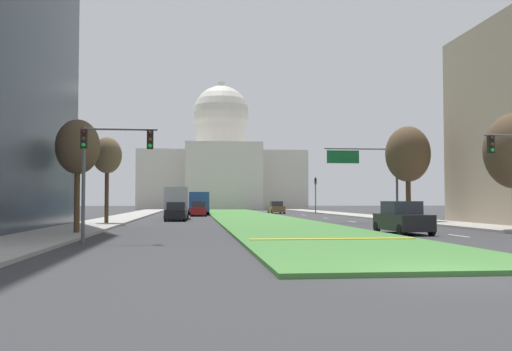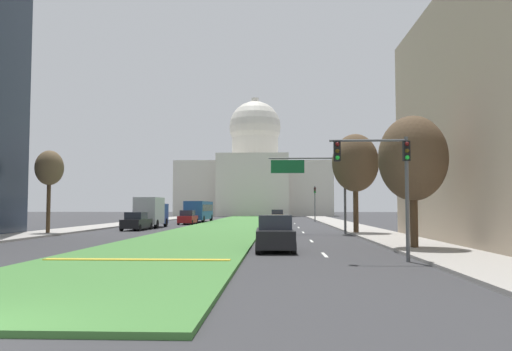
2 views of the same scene
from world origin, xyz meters
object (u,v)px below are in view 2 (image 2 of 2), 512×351
traffic_light_near_right (386,170)px  street_tree_right_mid (355,163)px  city_bus (199,210)px  sedan_lead_stopped (275,234)px  capitol_building (255,177)px  box_truck_delivery (151,212)px  overhead_guide_sign (315,177)px  sedan_far_horizon (277,216)px  traffic_light_far_right (315,199)px  sedan_midblock (136,222)px  street_tree_right_near (413,159)px  sedan_distant (188,218)px  street_tree_left_mid (49,169)px

traffic_light_near_right → street_tree_right_mid: (1.85, 20.77, 2.02)m
city_bus → sedan_lead_stopped: bearing=-76.5°
capitol_building → traffic_light_near_right: capitol_building is taller
traffic_light_near_right → box_truck_delivery: size_ratio=0.81×
overhead_guide_sign → street_tree_right_mid: 3.47m
sedan_lead_stopped → sedan_far_horizon: size_ratio=1.05×
traffic_light_near_right → traffic_light_far_right: same height
traffic_light_near_right → sedan_midblock: traffic_light_near_right is taller
box_truck_delivery → city_bus: bearing=82.2°
street_tree_right_near → sedan_distant: bearing=116.8°
street_tree_right_near → sedan_distant: size_ratio=1.63×
box_truck_delivery → city_bus: (2.42, 17.72, 0.09)m
sedan_far_horizon → box_truck_delivery: box_truck_delivery is taller
capitol_building → city_bus: (-5.50, -52.60, -7.60)m
capitol_building → sedan_lead_stopped: bearing=-86.8°
street_tree_left_mid → sedan_lead_stopped: 23.76m
street_tree_right_mid → sedan_distant: bearing=129.6°
traffic_light_near_right → street_tree_left_mid: bearing=140.2°
capitol_building → box_truck_delivery: (-7.92, -70.32, -7.69)m
street_tree_right_mid → sedan_lead_stopped: 17.86m
traffic_light_near_right → traffic_light_far_right: bearing=89.1°
street_tree_right_mid → sedan_far_horizon: bearing=100.9°
street_tree_right_near → street_tree_left_mid: (-25.71, 13.48, 0.52)m
overhead_guide_sign → sedan_distant: overhead_guide_sign is taller
overhead_guide_sign → sedan_lead_stopped: (-3.28, -16.37, -3.83)m
street_tree_right_mid → sedan_distant: street_tree_right_mid is taller
street_tree_left_mid → capitol_building: bearing=81.2°
overhead_guide_sign → box_truck_delivery: bearing=145.3°
street_tree_right_mid → street_tree_left_mid: bearing=-176.4°
street_tree_right_near → sedan_far_horizon: street_tree_right_near is taller
street_tree_right_mid → box_truck_delivery: (-19.95, 12.07, -4.13)m
street_tree_right_mid → city_bus: size_ratio=0.75×
traffic_light_far_right → street_tree_right_near: bearing=-87.9°
overhead_guide_sign → box_truck_delivery: 20.54m
sedan_lead_stopped → sedan_distant: (-11.09, 37.16, -0.03)m
street_tree_left_mid → box_truck_delivery: street_tree_left_mid is taller
traffic_light_near_right → sedan_far_horizon: traffic_light_near_right is taller
capitol_building → street_tree_right_near: 98.36m
traffic_light_far_right → box_truck_delivery: 27.95m
overhead_guide_sign → sedan_distant: 25.58m
sedan_distant → city_bus: city_bus is taller
traffic_light_far_right → street_tree_right_mid: bearing=-88.2°
sedan_midblock → sedan_far_horizon: bearing=64.3°
capitol_building → traffic_light_near_right: bearing=-84.4°
traffic_light_near_right → sedan_far_horizon: bearing=94.9°
sedan_midblock → sedan_distant: bearing=81.9°
street_tree_right_near → sedan_lead_stopped: street_tree_right_near is taller
street_tree_right_near → sedan_far_horizon: size_ratio=1.62×
overhead_guide_sign → street_tree_right_near: street_tree_right_near is taller
capitol_building → sedan_lead_stopped: 98.78m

